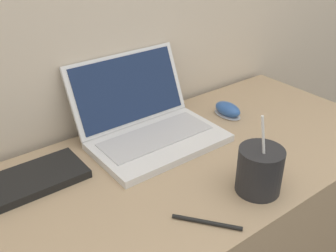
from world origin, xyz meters
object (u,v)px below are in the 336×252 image
(laptop, at_px, (148,122))
(pen, at_px, (207,222))
(drink_cup, at_px, (260,170))
(computer_mouse, at_px, (228,110))

(laptop, height_order, pen, laptop)
(drink_cup, bearing_deg, computer_mouse, 55.57)
(pen, bearing_deg, drink_cup, 4.54)
(computer_mouse, bearing_deg, drink_cup, -124.43)
(computer_mouse, xyz_separation_m, pen, (-0.38, -0.32, -0.01))
(laptop, bearing_deg, drink_cup, -79.70)
(drink_cup, relative_size, computer_mouse, 2.02)
(computer_mouse, bearing_deg, pen, -139.69)
(laptop, distance_m, computer_mouse, 0.28)
(laptop, height_order, drink_cup, laptop)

